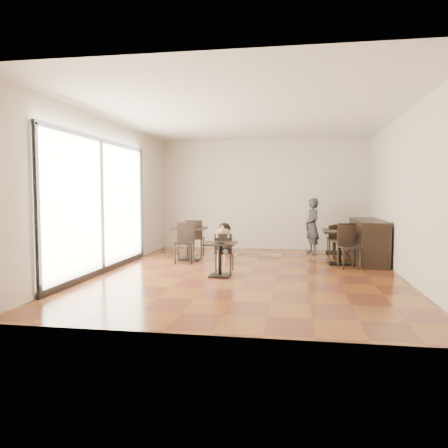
% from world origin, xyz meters
% --- Properties ---
extents(floor, '(6.00, 8.00, 0.01)m').
position_xyz_m(floor, '(0.00, 0.00, 0.00)').
color(floor, brown).
rests_on(floor, ground).
extents(ceiling, '(6.00, 8.00, 0.01)m').
position_xyz_m(ceiling, '(0.00, 0.00, 3.20)').
color(ceiling, white).
rests_on(ceiling, floor).
extents(wall_back, '(6.00, 0.01, 3.20)m').
position_xyz_m(wall_back, '(0.00, 4.00, 1.60)').
color(wall_back, beige).
rests_on(wall_back, floor).
extents(wall_front, '(6.00, 0.01, 3.20)m').
position_xyz_m(wall_front, '(0.00, -4.00, 1.60)').
color(wall_front, beige).
rests_on(wall_front, floor).
extents(wall_left, '(0.01, 8.00, 3.20)m').
position_xyz_m(wall_left, '(-3.00, 0.00, 1.60)').
color(wall_left, beige).
rests_on(wall_left, floor).
extents(wall_right, '(0.01, 8.00, 3.20)m').
position_xyz_m(wall_right, '(3.00, 0.00, 1.60)').
color(wall_right, beige).
rests_on(wall_right, floor).
extents(storefront_window, '(0.04, 4.50, 2.60)m').
position_xyz_m(storefront_window, '(-2.97, -0.50, 1.40)').
color(storefront_window, white).
rests_on(storefront_window, floor).
extents(child_table, '(0.63, 0.63, 0.67)m').
position_xyz_m(child_table, '(-0.52, -0.46, 0.33)').
color(child_table, black).
rests_on(child_table, floor).
extents(child_chair, '(0.36, 0.36, 0.80)m').
position_xyz_m(child_chair, '(-0.52, 0.09, 0.40)').
color(child_chair, black).
rests_on(child_chair, floor).
extents(child, '(0.36, 0.51, 1.01)m').
position_xyz_m(child, '(-0.52, 0.09, 0.51)').
color(child, gray).
rests_on(child, child_chair).
extents(plate, '(0.23, 0.23, 0.01)m').
position_xyz_m(plate, '(-0.52, -0.56, 0.68)').
color(plate, black).
rests_on(plate, child_table).
extents(pizza_slice, '(0.24, 0.18, 0.05)m').
position_xyz_m(pizza_slice, '(-0.52, -0.10, 0.88)').
color(pizza_slice, '#E3BD7A').
rests_on(pizza_slice, child).
extents(adult_patron, '(0.55, 0.65, 1.50)m').
position_xyz_m(adult_patron, '(1.38, 3.13, 0.75)').
color(adult_patron, '#333337').
rests_on(adult_patron, floor).
extents(cafe_table_mid, '(0.86, 0.86, 0.77)m').
position_xyz_m(cafe_table_mid, '(1.94, 1.45, 0.38)').
color(cafe_table_mid, black).
rests_on(cafe_table_mid, floor).
extents(cafe_table_left, '(0.79, 0.79, 0.79)m').
position_xyz_m(cafe_table_left, '(-1.61, 1.55, 0.40)').
color(cafe_table_left, black).
rests_on(cafe_table_left, floor).
extents(cafe_table_back, '(0.82, 0.82, 0.66)m').
position_xyz_m(cafe_table_back, '(1.99, 3.43, 0.33)').
color(cafe_table_back, black).
rests_on(cafe_table_back, floor).
extents(chair_mid_a, '(0.49, 0.49, 0.92)m').
position_xyz_m(chair_mid_a, '(2.09, 2.00, 0.46)').
color(chair_mid_a, black).
rests_on(chair_mid_a, floor).
extents(chair_mid_b, '(0.49, 0.49, 0.92)m').
position_xyz_m(chair_mid_b, '(2.09, 0.90, 0.46)').
color(chair_mid_b, black).
rests_on(chair_mid_b, floor).
extents(chair_left_a, '(0.45, 0.45, 0.95)m').
position_xyz_m(chair_left_a, '(-1.61, 2.10, 0.48)').
color(chair_left_a, black).
rests_on(chair_left_a, floor).
extents(chair_left_b, '(0.45, 0.45, 0.95)m').
position_xyz_m(chair_left_b, '(-1.61, 1.00, 0.48)').
color(chair_left_b, black).
rests_on(chair_left_b, floor).
extents(chair_back_a, '(0.47, 0.47, 0.79)m').
position_xyz_m(chair_back_a, '(2.03, 3.50, 0.39)').
color(chair_back_a, black).
rests_on(chair_back_a, floor).
extents(chair_back_b, '(0.47, 0.47, 0.79)m').
position_xyz_m(chair_back_b, '(2.03, 2.88, 0.39)').
color(chair_back_b, black).
rests_on(chair_back_b, floor).
extents(service_counter, '(0.60, 2.40, 1.00)m').
position_xyz_m(service_counter, '(2.65, 2.00, 0.50)').
color(service_counter, black).
rests_on(service_counter, floor).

